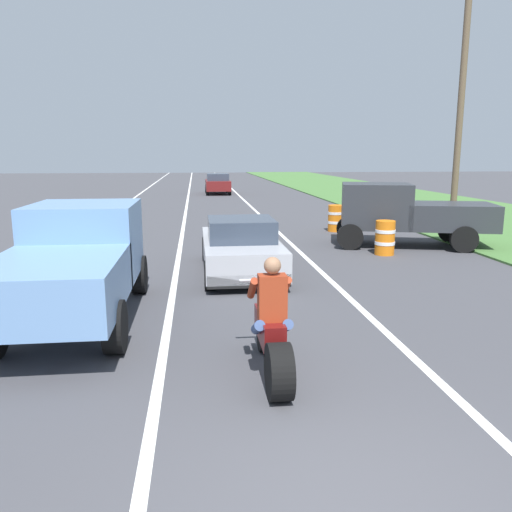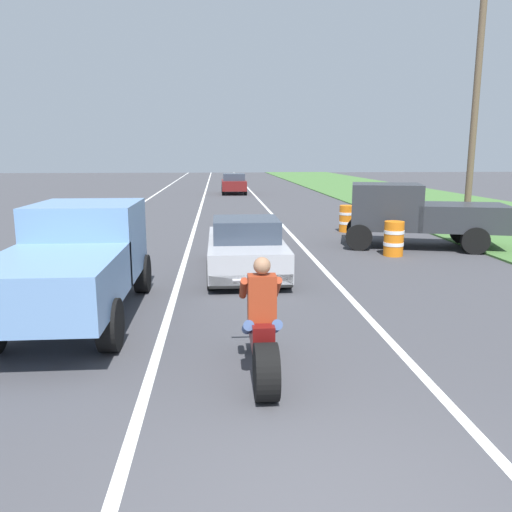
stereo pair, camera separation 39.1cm
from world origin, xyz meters
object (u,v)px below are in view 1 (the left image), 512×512
Objects in this scene: motorcycle_with_rider at (272,335)px; pickup_truck_right_shoulder_dark_grey at (405,211)px; sports_car_silver at (241,248)px; distant_car_far_ahead at (218,183)px; construction_barrel_nearest at (385,238)px; construction_barrel_mid at (335,218)px; pickup_truck_left_lane_light_blue at (75,259)px.

motorcycle_with_rider is 0.43× the size of pickup_truck_right_shoulder_dark_grey.
distant_car_far_ahead is at bearing 88.76° from sports_car_silver.
pickup_truck_right_shoulder_dark_grey is 5.14× the size of construction_barrel_nearest.
sports_car_silver is 4.75m from construction_barrel_nearest.
pickup_truck_right_shoulder_dark_grey is at bearing -77.66° from distant_car_far_ahead.
pickup_truck_right_shoulder_dark_grey reaches higher than sports_car_silver.
pickup_truck_right_shoulder_dark_grey reaches higher than construction_barrel_nearest.
pickup_truck_right_shoulder_dark_grey is at bearing 49.28° from construction_barrel_nearest.
distant_car_far_ahead is (-4.96, 22.68, -0.33)m from pickup_truck_right_shoulder_dark_grey.
pickup_truck_left_lane_light_blue is at bearing -126.64° from construction_barrel_mid.
construction_barrel_mid is at bearing 57.26° from sports_car_silver.
motorcycle_with_rider is 31.94m from distant_car_far_ahead.
motorcycle_with_rider reaches higher than distant_car_far_ahead.
sports_car_silver is 0.90× the size of pickup_truck_left_lane_light_blue.
distant_car_far_ahead is at bearing 88.77° from motorcycle_with_rider.
motorcycle_with_rider is at bearing -121.39° from pickup_truck_right_shoulder_dark_grey.
pickup_truck_left_lane_light_blue is at bearing -143.08° from pickup_truck_right_shoulder_dark_grey.
pickup_truck_left_lane_light_blue reaches higher than construction_barrel_nearest.
construction_barrel_mid is at bearing 71.10° from motorcycle_with_rider.
pickup_truck_right_shoulder_dark_grey is (8.68, 6.52, 0.00)m from pickup_truck_left_lane_light_blue.
motorcycle_with_rider is 13.33m from construction_barrel_mid.
sports_car_silver is 1.08× the size of distant_car_far_ahead.
sports_car_silver is 4.30× the size of construction_barrel_nearest.
construction_barrel_nearest is (7.54, 5.20, -0.60)m from pickup_truck_left_lane_light_blue.
motorcycle_with_rider is 0.55× the size of distant_car_far_ahead.
motorcycle_with_rider reaches higher than sports_car_silver.
distant_car_far_ahead is (3.72, 29.20, -0.33)m from pickup_truck_left_lane_light_blue.
motorcycle_with_rider is 2.21× the size of construction_barrel_nearest.
sports_car_silver is at bearing -157.32° from construction_barrel_nearest.
pickup_truck_left_lane_light_blue is at bearing 137.95° from motorcycle_with_rider.
construction_barrel_nearest is 0.25× the size of distant_car_far_ahead.
distant_car_far_ahead is at bearing 102.34° from pickup_truck_right_shoulder_dark_grey.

